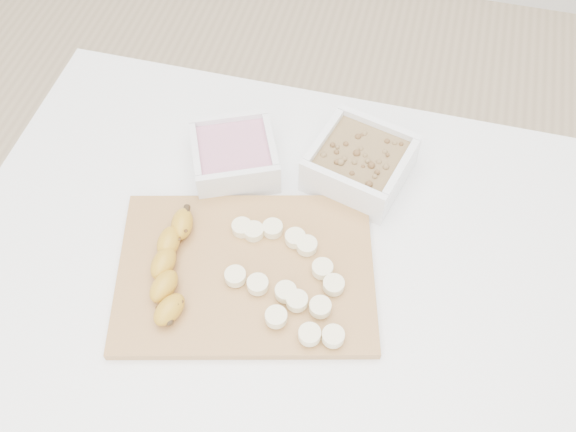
% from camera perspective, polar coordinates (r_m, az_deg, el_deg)
% --- Properties ---
extents(ground, '(3.50, 3.50, 0.00)m').
position_cam_1_polar(ground, '(1.66, -0.27, -16.84)').
color(ground, '#C6AD89').
rests_on(ground, ground).
extents(table, '(1.00, 0.70, 0.75)m').
position_cam_1_polar(table, '(1.06, -0.40, -6.08)').
color(table, white).
rests_on(table, ground).
extents(bowl_yogurt, '(0.17, 0.17, 0.06)m').
position_cam_1_polar(bowl_yogurt, '(1.05, -4.80, 5.39)').
color(bowl_yogurt, white).
rests_on(bowl_yogurt, table).
extents(bowl_granola, '(0.18, 0.18, 0.07)m').
position_cam_1_polar(bowl_granola, '(1.04, 6.42, 4.72)').
color(bowl_granola, white).
rests_on(bowl_granola, table).
extents(cutting_board, '(0.43, 0.35, 0.01)m').
position_cam_1_polar(cutting_board, '(0.95, -3.76, -4.95)').
color(cutting_board, '#A87745').
rests_on(cutting_board, table).
extents(banana, '(0.05, 0.19, 0.03)m').
position_cam_1_polar(banana, '(0.94, -10.35, -4.52)').
color(banana, '#BB861E').
rests_on(banana, cutting_board).
extents(banana_slices, '(0.20, 0.19, 0.02)m').
position_cam_1_polar(banana_slices, '(0.93, 0.07, -5.42)').
color(banana_slices, '#FBF0BD').
rests_on(banana_slices, cutting_board).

